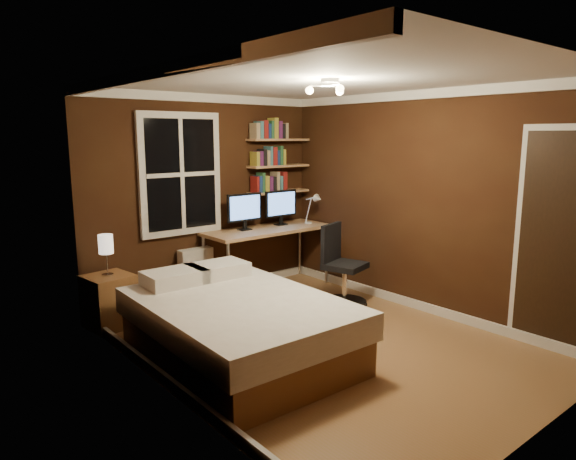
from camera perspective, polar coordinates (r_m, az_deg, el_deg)
floor at (r=5.18m, az=3.46°, el=-12.35°), size 4.20×4.20×0.00m
wall_back at (r=6.51m, az=-9.17°, el=3.65°), size 3.20×0.04×2.50m
wall_left at (r=3.93m, az=-13.63°, el=-0.92°), size 0.04×4.20×2.50m
wall_right at (r=6.03m, az=14.78°, el=2.92°), size 0.04×4.20×2.50m
ceiling at (r=4.80m, az=3.80°, el=16.35°), size 3.20×4.20×0.02m
window at (r=6.28m, az=-11.85°, el=6.07°), size 1.06×0.06×1.46m
door at (r=5.32m, az=28.25°, el=-1.41°), size 0.03×0.82×2.05m
ceiling_fixture at (r=4.72m, az=4.65°, el=15.22°), size 0.44×0.44×0.18m
bookshelf_lower at (r=7.02m, az=-1.04°, el=4.27°), size 0.92×0.22×0.03m
books_row_lower at (r=7.01m, az=-1.04°, el=5.33°), size 0.54×0.16×0.23m
bookshelf_middle at (r=6.99m, az=-1.05°, el=7.12°), size 0.92×0.22×0.03m
books_row_middle at (r=6.99m, az=-1.05°, el=8.19°), size 0.54×0.16×0.23m
bookshelf_upper at (r=6.98m, az=-1.06°, el=9.99°), size 0.92×0.22×0.03m
books_row_upper at (r=6.98m, az=-1.06°, el=11.06°), size 0.54×0.16×0.23m
bed at (r=4.75m, az=-5.56°, el=-10.60°), size 1.55×2.11×0.71m
nightstand at (r=5.80m, az=-19.22°, el=-7.45°), size 0.50×0.50×0.56m
bedside_lamp at (r=5.67m, az=-19.52°, el=-2.65°), size 0.15×0.15×0.44m
radiator at (r=6.47m, az=-10.18°, el=-4.82°), size 0.43×0.15×0.64m
desk at (r=6.70m, az=-2.27°, el=-0.30°), size 1.72×0.65×0.82m
monitor_left at (r=6.54m, az=-4.86°, el=2.02°), size 0.51×0.12×0.47m
monitor_right at (r=6.89m, az=-0.80°, el=2.49°), size 0.51×0.12×0.47m
desk_lamp at (r=6.96m, az=2.72°, el=2.44°), size 0.14×0.32×0.44m
office_chair at (r=6.19m, az=5.94°, el=-4.95°), size 0.54×0.54×0.97m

